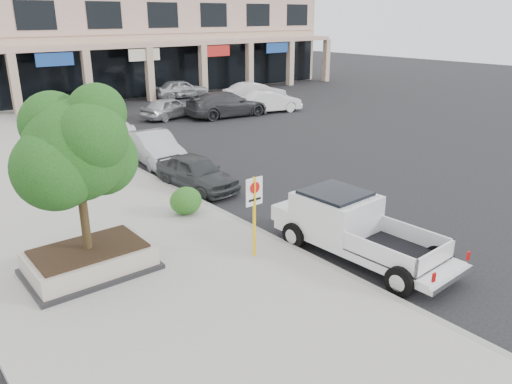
# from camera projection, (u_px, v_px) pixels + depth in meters

# --- Properties ---
(ground) EXTENTS (120.00, 120.00, 0.00)m
(ground) POSITION_uv_depth(u_px,v_px,m) (332.00, 239.00, 15.39)
(ground) COLOR black
(ground) RESTS_ON ground
(sidewalk) EXTENTS (8.00, 52.00, 0.15)m
(sidewalk) POSITION_uv_depth(u_px,v_px,m) (85.00, 221.00, 16.52)
(sidewalk) COLOR gray
(sidewalk) RESTS_ON ground
(curb) EXTENTS (0.20, 52.00, 0.15)m
(curb) POSITION_uv_depth(u_px,v_px,m) (187.00, 195.00, 18.85)
(curb) COLOR gray
(curb) RESTS_ON ground
(strip_mall) EXTENTS (40.55, 12.43, 9.50)m
(strip_mall) POSITION_uv_depth(u_px,v_px,m) (110.00, 36.00, 43.42)
(strip_mall) COLOR tan
(strip_mall) RESTS_ON ground
(planter) EXTENTS (3.20, 2.20, 0.68)m
(planter) POSITION_uv_depth(u_px,v_px,m) (90.00, 260.00, 13.03)
(planter) COLOR black
(planter) RESTS_ON sidewalk
(planter_tree) EXTENTS (2.90, 2.55, 4.00)m
(planter_tree) POSITION_uv_depth(u_px,v_px,m) (79.00, 149.00, 12.24)
(planter_tree) COLOR black
(planter_tree) RESTS_ON planter
(no_parking_sign) EXTENTS (0.55, 0.09, 2.30)m
(no_parking_sign) POSITION_uv_depth(u_px,v_px,m) (254.00, 206.00, 13.49)
(no_parking_sign) COLOR yellow
(no_parking_sign) RESTS_ON sidewalk
(hedge) EXTENTS (1.10, 0.99, 0.93)m
(hedge) POSITION_uv_depth(u_px,v_px,m) (186.00, 201.00, 16.76)
(hedge) COLOR #154915
(hedge) RESTS_ON sidewalk
(pickup_truck) EXTENTS (2.32, 5.65, 1.75)m
(pickup_truck) POSITION_uv_depth(u_px,v_px,m) (363.00, 230.00, 13.86)
(pickup_truck) COLOR silver
(pickup_truck) RESTS_ON ground
(curb_car_a) EXTENTS (1.90, 4.07, 1.35)m
(curb_car_a) POSITION_uv_depth(u_px,v_px,m) (196.00, 173.00, 19.57)
(curb_car_a) COLOR #2E3133
(curb_car_a) RESTS_ON ground
(curb_car_b) EXTENTS (2.10, 4.58, 1.46)m
(curb_car_b) POSITION_uv_depth(u_px,v_px,m) (155.00, 148.00, 23.00)
(curb_car_b) COLOR #A3A5AB
(curb_car_b) RESTS_ON ground
(curb_car_c) EXTENTS (2.76, 5.87, 1.66)m
(curb_car_c) POSITION_uv_depth(u_px,v_px,m) (102.00, 123.00, 27.73)
(curb_car_c) COLOR white
(curb_car_c) RESTS_ON ground
(curb_car_d) EXTENTS (3.23, 6.13, 1.64)m
(curb_car_d) POSITION_uv_depth(u_px,v_px,m) (67.00, 111.00, 31.22)
(curb_car_d) COLOR black
(curb_car_d) RESTS_ON ground
(lot_car_a) EXTENTS (4.39, 2.61, 1.40)m
(lot_car_a) POSITION_uv_depth(u_px,v_px,m) (169.00, 108.00, 33.03)
(lot_car_a) COLOR #A8ABB1
(lot_car_a) RESTS_ON ground
(lot_car_b) EXTENTS (4.79, 2.58, 1.50)m
(lot_car_b) POSITION_uv_depth(u_px,v_px,m) (269.00, 102.00, 35.07)
(lot_car_b) COLOR silver
(lot_car_b) RESTS_ON ground
(lot_car_c) EXTENTS (5.97, 3.01, 1.66)m
(lot_car_c) POSITION_uv_depth(u_px,v_px,m) (227.00, 104.00, 33.57)
(lot_car_c) COLOR #2E3033
(lot_car_c) RESTS_ON ground
(lot_car_d) EXTENTS (5.99, 3.87, 1.53)m
(lot_car_d) POSITION_uv_depth(u_px,v_px,m) (84.00, 101.00, 35.31)
(lot_car_d) COLOR black
(lot_car_d) RESTS_ON ground
(lot_car_e) EXTENTS (4.64, 2.41, 1.51)m
(lot_car_e) POSITION_uv_depth(u_px,v_px,m) (181.00, 89.00, 41.03)
(lot_car_e) COLOR #A6AAAE
(lot_car_e) RESTS_ON ground
(lot_car_f) EXTENTS (5.06, 2.31, 1.61)m
(lot_car_f) POSITION_uv_depth(u_px,v_px,m) (255.00, 93.00, 38.52)
(lot_car_f) COLOR silver
(lot_car_f) RESTS_ON ground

